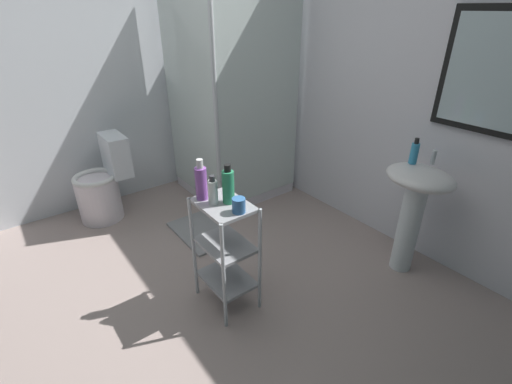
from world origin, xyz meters
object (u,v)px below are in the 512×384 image
Objects in this scene: pedestal_sink at (415,199)px; rinse_cup at (239,205)px; hand_soap_bottle at (414,153)px; lotion_bottle_white at (213,191)px; toilet at (103,186)px; body_wash_bottle_green at (228,186)px; bath_mat at (202,231)px; shower_stall at (230,152)px; conditioner_bottle_purple at (201,182)px; storage_cart at (225,246)px.

pedestal_sink is 1.28m from rinse_cup.
hand_soap_bottle reaches higher than lotion_bottle_white.
hand_soap_bottle is at bearing 37.83° from toilet.
body_wash_bottle_green is 1.19m from bath_mat.
shower_stall reaches higher than conditioner_bottle_purple.
body_wash_bottle_green is at bearing 58.93° from lotion_bottle_white.
hand_soap_bottle is 0.29× the size of bath_mat.
shower_stall reaches higher than toilet.
toilet is at bearing -104.42° from shower_stall.
pedestal_sink is 3.24× the size of conditioner_bottle_purple.
toilet is at bearing -169.79° from rinse_cup.
conditioner_bottle_purple is 0.42× the size of bath_mat.
toilet is at bearing -171.16° from conditioner_bottle_purple.
toilet is at bearing -170.80° from lotion_bottle_white.
rinse_cup is (0.13, 0.02, 0.35)m from storage_cart.
hand_soap_bottle is at bearing 12.25° from shower_stall.
rinse_cup is (0.13, -0.02, -0.06)m from body_wash_bottle_green.
body_wash_bottle_green reaches higher than toilet.
conditioner_bottle_purple reaches higher than body_wash_bottle_green.
conditioner_bottle_purple is 2.91× the size of rinse_cup.
conditioner_bottle_purple reaches higher than pedestal_sink.
toilet is 3.20× the size of body_wash_bottle_green.
body_wash_bottle_green is (-0.40, -1.22, -0.04)m from hand_soap_bottle.
body_wash_bottle_green is 0.95× the size of conditioner_bottle_purple.
pedestal_sink is at bearing 10.76° from shower_stall.
hand_soap_bottle is at bearing 38.92° from bath_mat.
conditioner_bottle_purple is at bearing -39.61° from shower_stall.
storage_cart is at bearing 10.47° from toilet.
storage_cart is at bearing -112.22° from pedestal_sink.
shower_stall is at bearing -169.24° from pedestal_sink.
hand_soap_bottle is at bearing 67.88° from conditioner_bottle_purple.
storage_cart is 0.96m from bath_mat.
toilet is 1.57m from conditioner_bottle_purple.
pedestal_sink is 1.35× the size of bath_mat.
body_wash_bottle_green is 0.40× the size of bath_mat.
hand_soap_bottle is (1.69, 0.37, 0.42)m from shower_stall.
lotion_bottle_white reaches higher than toilet.
storage_cart is at bearing -102.43° from body_wash_bottle_green.
lotion_bottle_white is 0.19m from rinse_cup.
shower_stall is 8.00× the size of conditioner_bottle_purple.
toilet is at bearing -143.91° from pedestal_sink.
lotion_bottle_white is (-0.54, -1.27, 0.24)m from pedestal_sink.
rinse_cup reaches higher than pedestal_sink.
shower_stall is at bearing 148.34° from rinse_cup.
toilet is 1.03× the size of storage_cart.
bath_mat is (-0.69, 0.33, -0.84)m from conditioner_bottle_purple.
storage_cart is 4.20× the size of hand_soap_bottle.
bath_mat is (-1.22, -0.99, -0.88)m from hand_soap_bottle.
conditioner_bottle_purple reaches higher than hand_soap_bottle.
conditioner_bottle_purple is (1.15, -0.95, 0.38)m from shower_stall.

